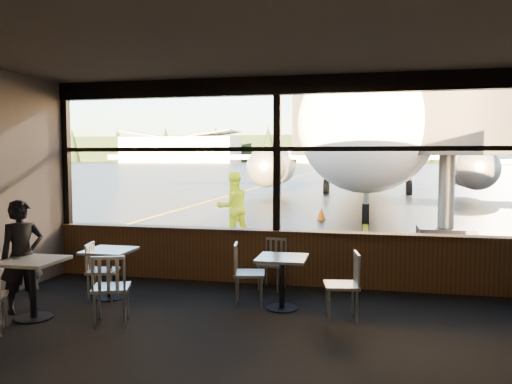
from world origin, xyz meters
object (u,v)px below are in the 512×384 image
(airliner, at_px, (368,94))
(chair_near_n, at_px, (272,265))
(chair_mid_s, at_px, (111,288))
(chair_near_w, at_px, (249,274))
(chair_mid_w, at_px, (103,272))
(ground_crew, at_px, (233,207))
(cafe_table_left, at_px, (33,289))
(jet_bridge, at_px, (449,153))
(cafe_table_near, at_px, (282,283))
(cafe_table_mid, at_px, (110,274))
(passenger, at_px, (22,256))
(chair_near_e, at_px, (341,286))
(cone_nose, at_px, (321,214))

(airliner, xyz_separation_m, chair_near_n, (-1.61, -21.11, -5.26))
(chair_near_n, height_order, chair_mid_s, chair_mid_s)
(chair_near_w, distance_m, chair_near_n, 0.91)
(chair_mid_w, bearing_deg, chair_mid_s, 21.87)
(ground_crew, bearing_deg, chair_mid_s, 53.66)
(cafe_table_left, height_order, chair_mid_w, chair_mid_w)
(jet_bridge, bearing_deg, cafe_table_left, -128.82)
(cafe_table_near, height_order, chair_near_n, chair_near_n)
(cafe_table_left, distance_m, chair_mid_w, 1.10)
(cafe_table_mid, xyz_separation_m, chair_mid_s, (0.61, -1.08, 0.09))
(ground_crew, bearing_deg, passenger, 40.26)
(chair_mid_s, height_order, chair_mid_w, chair_mid_s)
(airliner, distance_m, cafe_table_mid, 23.09)
(chair_near_e, bearing_deg, jet_bridge, -28.55)
(cafe_table_mid, distance_m, ground_crew, 5.31)
(cafe_table_mid, relative_size, chair_mid_s, 0.81)
(cafe_table_near, relative_size, chair_near_e, 0.82)
(cafe_table_near, distance_m, ground_crew, 5.67)
(cafe_table_left, relative_size, chair_near_n, 0.96)
(chair_near_e, height_order, ground_crew, ground_crew)
(jet_bridge, bearing_deg, chair_near_w, -119.09)
(airliner, relative_size, chair_near_e, 40.40)
(jet_bridge, relative_size, passenger, 6.58)
(cone_nose, bearing_deg, jet_bridge, -43.64)
(jet_bridge, relative_size, chair_near_w, 11.27)
(ground_crew, bearing_deg, chair_mid_w, 46.71)
(cafe_table_near, distance_m, cone_nose, 10.32)
(chair_near_n, distance_m, ground_crew, 4.63)
(chair_near_e, relative_size, chair_near_w, 1.00)
(jet_bridge, distance_m, chair_near_w, 7.98)
(airliner, relative_size, cafe_table_near, 49.17)
(cone_nose, bearing_deg, chair_mid_w, -102.97)
(chair_near_w, bearing_deg, chair_near_n, 158.47)
(cafe_table_left, relative_size, chair_mid_w, 0.92)
(cafe_table_mid, bearing_deg, chair_near_w, 3.04)
(chair_mid_w, bearing_deg, jet_bridge, 127.01)
(cafe_table_left, xyz_separation_m, chair_near_w, (2.67, 1.23, 0.05))
(chair_mid_w, relative_size, cone_nose, 2.00)
(airliner, height_order, cone_nose, airliner)
(jet_bridge, height_order, ground_crew, jet_bridge)
(chair_near_e, height_order, chair_mid_w, chair_near_e)
(cafe_table_left, relative_size, chair_mid_s, 0.86)
(jet_bridge, xyz_separation_m, chair_near_w, (-3.78, -6.79, -1.80))
(cone_nose, bearing_deg, passenger, -105.95)
(cafe_table_near, height_order, passenger, passenger)
(chair_mid_s, height_order, cone_nose, chair_mid_s)
(chair_mid_s, bearing_deg, cafe_table_left, 162.06)
(cafe_table_mid, xyz_separation_m, chair_near_n, (2.34, 1.01, 0.04))
(jet_bridge, xyz_separation_m, cone_nose, (-3.59, 3.42, -2.04))
(chair_near_n, bearing_deg, cafe_table_near, 120.26)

